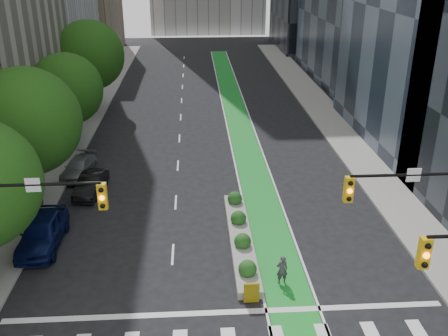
{
  "coord_description": "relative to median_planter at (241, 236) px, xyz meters",
  "views": [
    {
      "loc": [
        -1.19,
        -16.5,
        14.63
      ],
      "look_at": [
        0.49,
        10.4,
        3.0
      ],
      "focal_mm": 40.0,
      "sensor_mm": 36.0,
      "label": 1
    }
  ],
  "objects": [
    {
      "name": "tree_mid",
      "position": [
        -12.2,
        4.96,
        5.2
      ],
      "size": [
        6.4,
        6.4,
        8.78
      ],
      "color": "black",
      "rests_on": "ground"
    },
    {
      "name": "tree_midfar",
      "position": [
        -12.2,
        14.96,
        4.57
      ],
      "size": [
        5.6,
        5.6,
        7.76
      ],
      "color": "black",
      "rests_on": "ground"
    },
    {
      "name": "parked_car_left_far",
      "position": [
        -10.7,
        9.66,
        0.24
      ],
      "size": [
        2.24,
        4.39,
        1.22
      ],
      "primitive_type": "imported",
      "rotation": [
        0.0,
        0.0,
        -0.13
      ],
      "color": "slate",
      "rests_on": "ground"
    },
    {
      "name": "signal_left",
      "position": [
        -9.9,
        -6.57,
        4.41
      ],
      "size": [
        6.14,
        0.51,
        7.2
      ],
      "color": "black",
      "rests_on": "ground"
    },
    {
      "name": "signal_right",
      "position": [
        7.47,
        -6.57,
        4.43
      ],
      "size": [
        5.82,
        0.51,
        7.2
      ],
      "color": "black",
      "rests_on": "ground"
    },
    {
      "name": "bike_lane_paint",
      "position": [
        1.8,
        22.96,
        -0.37
      ],
      "size": [
        2.2,
        70.0,
        0.01
      ],
      "primitive_type": "cube",
      "color": "#198D2B",
      "rests_on": "ground"
    },
    {
      "name": "tree_far",
      "position": [
        -12.2,
        24.96,
        5.32
      ],
      "size": [
        6.6,
        6.6,
        9.0
      ],
      "color": "black",
      "rests_on": "ground"
    },
    {
      "name": "median_planter",
      "position": [
        0.0,
        0.0,
        0.0
      ],
      "size": [
        1.2,
        10.26,
        1.1
      ],
      "color": "gray",
      "rests_on": "ground"
    },
    {
      "name": "parked_car_left_near",
      "position": [
        -10.7,
        0.29,
        0.49
      ],
      "size": [
        2.03,
        5.04,
        1.72
      ],
      "primitive_type": "imported",
      "rotation": [
        0.0,
        0.0,
        -0.0
      ],
      "color": "#0B1444",
      "rests_on": "ground"
    },
    {
      "name": "parked_car_left_mid",
      "position": [
        -9.28,
        6.62,
        0.29
      ],
      "size": [
        1.83,
        4.14,
        1.32
      ],
      "primitive_type": "imported",
      "rotation": [
        0.0,
        0.0,
        -0.11
      ],
      "color": "black",
      "rests_on": "ground"
    },
    {
      "name": "sidewalk_left",
      "position": [
        -13.0,
        17.96,
        -0.3
      ],
      "size": [
        3.6,
        90.0,
        0.15
      ],
      "primitive_type": "cube",
      "color": "gray",
      "rests_on": "ground"
    },
    {
      "name": "cyclist",
      "position": [
        1.61,
        -3.86,
        0.39
      ],
      "size": [
        0.59,
        0.42,
        1.52
      ],
      "primitive_type": "imported",
      "rotation": [
        0.0,
        0.0,
        3.26
      ],
      "color": "#3D3641",
      "rests_on": "ground"
    },
    {
      "name": "ground",
      "position": [
        -1.2,
        -7.04,
        -0.37
      ],
      "size": [
        160.0,
        160.0,
        0.0
      ],
      "primitive_type": "plane",
      "color": "black",
      "rests_on": "ground"
    },
    {
      "name": "sidewalk_right",
      "position": [
        10.6,
        17.96,
        -0.3
      ],
      "size": [
        3.6,
        90.0,
        0.15
      ],
      "primitive_type": "cube",
      "color": "gray",
      "rests_on": "ground"
    }
  ]
}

